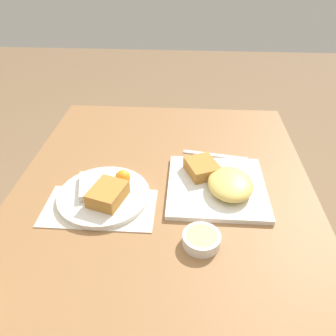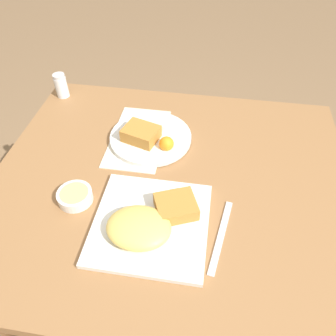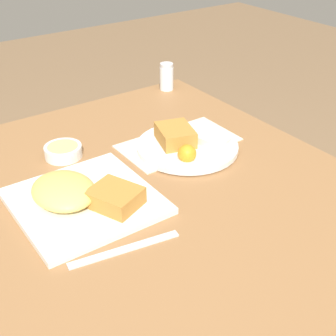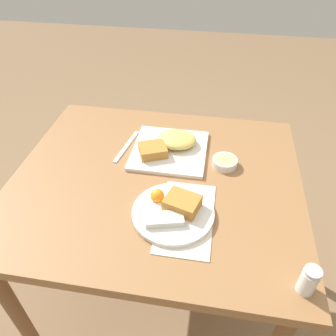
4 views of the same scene
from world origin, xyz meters
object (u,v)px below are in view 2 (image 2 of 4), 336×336
at_px(plate_square_near, 150,223).
at_px(plate_oval_far, 150,136).
at_px(sauce_ramekin, 75,196).
at_px(salt_shaker, 61,87).
at_px(butter_knife, 221,236).

bearing_deg(plate_square_near, plate_oval_far, 101.11).
height_order(sauce_ramekin, salt_shaker, salt_shaker).
xyz_separation_m(sauce_ramekin, butter_knife, (0.38, -0.05, -0.01)).
xyz_separation_m(plate_square_near, butter_knife, (0.17, 0.00, -0.02)).
bearing_deg(plate_oval_far, sauce_ramekin, -119.17).
relative_size(plate_square_near, sauce_ramekin, 3.06).
height_order(plate_square_near, plate_oval_far, plate_square_near).
relative_size(plate_oval_far, salt_shaker, 2.94).
height_order(plate_oval_far, sauce_ramekin, plate_oval_far).
height_order(plate_square_near, butter_knife, plate_square_near).
relative_size(sauce_ramekin, butter_knife, 0.43).
height_order(salt_shaker, butter_knife, salt_shaker).
distance_m(plate_square_near, butter_knife, 0.17).
xyz_separation_m(plate_oval_far, salt_shaker, (-0.36, 0.19, 0.02)).
relative_size(plate_square_near, butter_knife, 1.31).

